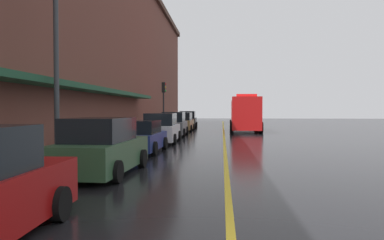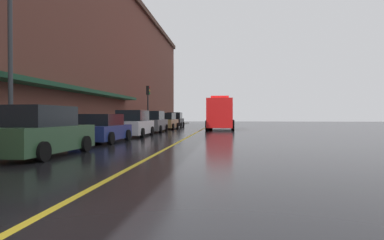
{
  "view_description": "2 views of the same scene",
  "coord_description": "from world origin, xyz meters",
  "views": [
    {
      "loc": [
        -0.15,
        -4.23,
        2.05
      ],
      "look_at": [
        -1.79,
        15.88,
        1.48
      ],
      "focal_mm": 34.52,
      "sensor_mm": 36.0,
      "label": 1
    },
    {
      "loc": [
        2.67,
        -3.67,
        1.43
      ],
      "look_at": [
        0.21,
        18.56,
        1.15
      ],
      "focal_mm": 30.15,
      "sensor_mm": 36.0,
      "label": 2
    }
  ],
  "objects": [
    {
      "name": "brick_building_left",
      "position": [
        -14.3,
        24.0,
        7.27
      ],
      "size": [
        14.98,
        64.0,
        14.53
      ],
      "color": "brown",
      "rests_on": "ground"
    },
    {
      "name": "parking_meter_1",
      "position": [
        -5.35,
        36.59,
        1.06
      ],
      "size": [
        0.14,
        0.18,
        1.33
      ],
      "color": "#4C4C51",
      "rests_on": "sidewalk_left"
    },
    {
      "name": "parked_car_2",
      "position": [
        -4.04,
        13.09,
        0.73
      ],
      "size": [
        2.16,
        4.21,
        1.53
      ],
      "rotation": [
        0.0,
        0.0,
        1.55
      ],
      "color": "navy",
      "rests_on": "ground"
    },
    {
      "name": "ground_plane",
      "position": [
        0.0,
        25.0,
        0.0
      ],
      "size": [
        112.0,
        112.0,
        0.0
      ],
      "primitive_type": "plane",
      "color": "black"
    },
    {
      "name": "parked_car_6",
      "position": [
        -3.96,
        36.6,
        0.87
      ],
      "size": [
        2.15,
        4.84,
        1.87
      ],
      "rotation": [
        0.0,
        0.0,
        1.6
      ],
      "color": "black",
      "rests_on": "ground"
    },
    {
      "name": "parked_car_3",
      "position": [
        -3.91,
        18.42,
        0.85
      ],
      "size": [
        2.21,
        4.88,
        1.82
      ],
      "rotation": [
        0.0,
        0.0,
        1.59
      ],
      "color": "silver",
      "rests_on": "ground"
    },
    {
      "name": "sidewalk_left",
      "position": [
        -6.2,
        25.0,
        0.07
      ],
      "size": [
        2.4,
        70.0,
        0.15
      ],
      "primitive_type": "cube",
      "color": "#9E9B93",
      "rests_on": "ground"
    },
    {
      "name": "lane_center_stripe",
      "position": [
        0.0,
        25.0,
        0.0
      ],
      "size": [
        0.16,
        70.0,
        0.01
      ],
      "primitive_type": "cube",
      "color": "gold",
      "rests_on": "ground"
    },
    {
      "name": "parked_car_5",
      "position": [
        -3.92,
        30.73,
        0.82
      ],
      "size": [
        2.14,
        4.57,
        1.77
      ],
      "rotation": [
        0.0,
        0.0,
        1.56
      ],
      "color": "#A5844C",
      "rests_on": "ground"
    },
    {
      "name": "parking_meter_0",
      "position": [
        -5.35,
        30.17,
        1.06
      ],
      "size": [
        0.14,
        0.18,
        1.33
      ],
      "color": "#4C4C51",
      "rests_on": "sidewalk_left"
    },
    {
      "name": "parked_car_1",
      "position": [
        -3.95,
        7.15,
        0.84
      ],
      "size": [
        2.21,
        4.6,
        1.79
      ],
      "rotation": [
        0.0,
        0.0,
        1.53
      ],
      "color": "#2D5133",
      "rests_on": "ground"
    },
    {
      "name": "parked_car_4",
      "position": [
        -3.91,
        24.53,
        0.87
      ],
      "size": [
        2.04,
        4.83,
        1.86
      ],
      "rotation": [
        0.0,
        0.0,
        1.59
      ],
      "color": "#595B60",
      "rests_on": "ground"
    },
    {
      "name": "traffic_light_near",
      "position": [
        -5.29,
        28.0,
        3.16
      ],
      "size": [
        0.38,
        0.36,
        4.3
      ],
      "color": "#232326",
      "rests_on": "sidewalk_left"
    },
    {
      "name": "street_lamp_left",
      "position": [
        -5.95,
        8.31,
        4.4
      ],
      "size": [
        0.44,
        0.44,
        6.94
      ],
      "color": "#33383D",
      "rests_on": "sidewalk_left"
    },
    {
      "name": "fire_truck",
      "position": [
        1.98,
        30.5,
        1.61
      ],
      "size": [
        2.91,
        8.63,
        3.37
      ],
      "rotation": [
        0.0,
        0.0,
        -1.59
      ],
      "color": "red",
      "rests_on": "ground"
    }
  ]
}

